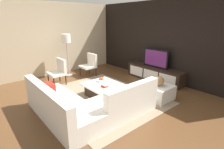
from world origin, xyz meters
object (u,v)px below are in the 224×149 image
at_px(coffee_table, 103,90).
at_px(fruit_bowl, 102,80).
at_px(accent_chair_near, 59,70).
at_px(television, 156,58).
at_px(floor_lamp, 66,41).
at_px(accent_chair_far, 90,63).
at_px(decorative_ball, 159,81).
at_px(book_stack, 104,86).
at_px(ottoman, 158,92).
at_px(media_console, 154,74).
at_px(sectional_couch, 86,105).

height_order(coffee_table, fruit_bowl, fruit_bowl).
xyz_separation_m(accent_chair_near, fruit_bowl, (1.64, 0.61, -0.06)).
bearing_deg(television, floor_lamp, -140.55).
bearing_deg(accent_chair_near, accent_chair_far, 100.09).
relative_size(coffee_table, decorative_ball, 3.81).
height_order(fruit_bowl, accent_chair_far, accent_chair_far).
xyz_separation_m(floor_lamp, book_stack, (2.70, -0.29, -0.95)).
height_order(television, floor_lamp, floor_lamp).
relative_size(floor_lamp, ottoman, 2.32).
height_order(media_console, decorative_ball, decorative_ball).
bearing_deg(media_console, floor_lamp, -140.56).
bearing_deg(decorative_ball, ottoman, 0.00).
bearing_deg(ottoman, media_console, 130.30).
bearing_deg(accent_chair_far, book_stack, -22.87).
bearing_deg(coffee_table, sectional_couch, -57.62).
distance_m(decorative_ball, book_stack, 1.51).
bearing_deg(television, media_console, -90.00).
height_order(coffee_table, book_stack, book_stack).
xyz_separation_m(media_console, accent_chair_near, (-1.92, -2.80, 0.24)).
bearing_deg(media_console, accent_chair_near, -124.43).
bearing_deg(accent_chair_far, ottoman, 5.79).
bearing_deg(accent_chair_near, book_stack, 16.60).
bearing_deg(sectional_couch, television, 98.82).
relative_size(accent_chair_far, book_stack, 4.75).
distance_m(sectional_couch, ottoman, 2.10).
height_order(coffee_table, floor_lamp, floor_lamp).
distance_m(ottoman, decorative_ball, 0.34).
bearing_deg(decorative_ball, media_console, 130.30).
xyz_separation_m(media_console, fruit_bowl, (-0.28, -2.20, 0.18)).
height_order(television, accent_chair_far, television).
height_order(coffee_table, accent_chair_near, accent_chair_near).
bearing_deg(television, sectional_couch, -81.18).
bearing_deg(coffee_table, decorative_ball, 43.83).
xyz_separation_m(floor_lamp, fruit_bowl, (2.30, -0.07, -0.95)).
relative_size(floor_lamp, fruit_bowl, 5.81).
bearing_deg(book_stack, fruit_bowl, 151.22).
xyz_separation_m(sectional_couch, fruit_bowl, (-0.78, 1.05, 0.15)).
bearing_deg(media_console, fruit_bowl, -97.26).
distance_m(floor_lamp, accent_chair_far, 1.23).
height_order(accent_chair_near, accent_chair_far, same).
relative_size(television, decorative_ball, 3.68).
xyz_separation_m(television, coffee_table, (-0.10, -2.30, -0.63)).
xyz_separation_m(media_console, ottoman, (1.03, -1.21, -0.05)).
xyz_separation_m(television, book_stack, (0.12, -2.42, -0.41)).
xyz_separation_m(sectional_couch, floor_lamp, (-3.09, 1.13, 1.09)).
bearing_deg(ottoman, fruit_bowl, -143.05).
bearing_deg(accent_chair_near, media_console, 61.40).
distance_m(accent_chair_far, decorative_ball, 3.06).
relative_size(television, ottoman, 1.43).
xyz_separation_m(accent_chair_far, book_stack, (2.14, -0.94, -0.07)).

